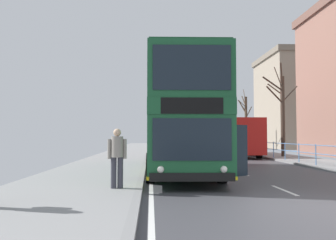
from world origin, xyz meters
TOP-DOWN VIEW (x-y plane):
  - ground at (-0.72, -0.00)m, footprint 15.80×140.00m
  - double_decker_bus_main at (-2.64, 7.91)m, footprint 3.27×11.63m
  - background_bus_far_lane at (2.81, 20.63)m, footprint 2.71×9.64m
  - pedestrian_railing_far_kerb at (4.45, 10.87)m, footprint 0.05×26.84m
  - pedestrian_with_backpack at (-4.92, 2.34)m, footprint 0.55×0.56m
  - bare_tree_far_00 at (6.49, 30.45)m, footprint 1.70×2.13m
  - bare_tree_far_01 at (5.74, 17.79)m, footprint 2.84×2.32m
  - bare_tree_far_02 at (6.15, 36.03)m, footprint 1.74×3.00m
  - background_building_00 at (16.86, 38.43)m, footprint 11.39×11.12m

SIDE VIEW (x-z plane):
  - ground at x=-0.72m, z-range -0.06..0.14m
  - pedestrian_railing_far_kerb at x=4.45m, z-range 0.33..1.39m
  - pedestrian_with_backpack at x=-4.92m, z-range 0.28..1.97m
  - background_bus_far_lane at x=2.81m, z-range 0.14..3.05m
  - double_decker_bus_main at x=-2.64m, z-range 0.11..4.63m
  - bare_tree_far_00 at x=6.49m, z-range -0.04..6.79m
  - bare_tree_far_02 at x=6.15m, z-range 0.26..6.58m
  - bare_tree_far_01 at x=5.74m, z-range 0.18..6.87m
  - background_building_00 at x=16.86m, z-range 0.03..12.63m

